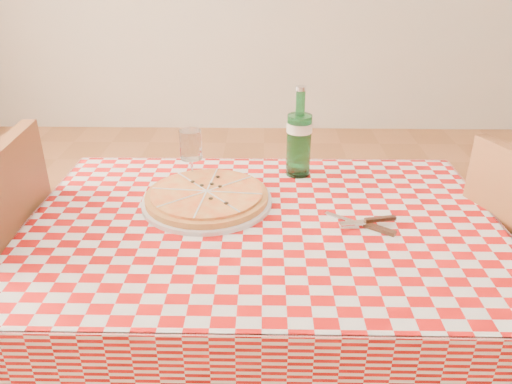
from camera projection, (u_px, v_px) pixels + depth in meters
The scene contains 6 objects.
dining_table at pixel (263, 251), 1.42m from camera, with size 1.20×0.80×0.75m.
tablecloth at pixel (263, 222), 1.38m from camera, with size 1.30×0.90×0.01m, color #9F0B09.
pizza_plate at pixel (207, 196), 1.46m from camera, with size 0.38×0.38×0.05m, color #C58441, non-canonical shape.
water_bottle at pixel (299, 132), 1.60m from camera, with size 0.08×0.08×0.30m, color #18632B, non-canonical shape.
wine_glass at pixel (191, 157), 1.56m from camera, with size 0.07×0.07×0.18m, color silver, non-canonical shape.
cutlery at pixel (365, 222), 1.34m from camera, with size 0.22×0.19×0.02m, color silver, non-canonical shape.
Camera 1 is at (0.00, -1.20, 1.44)m, focal length 35.00 mm.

